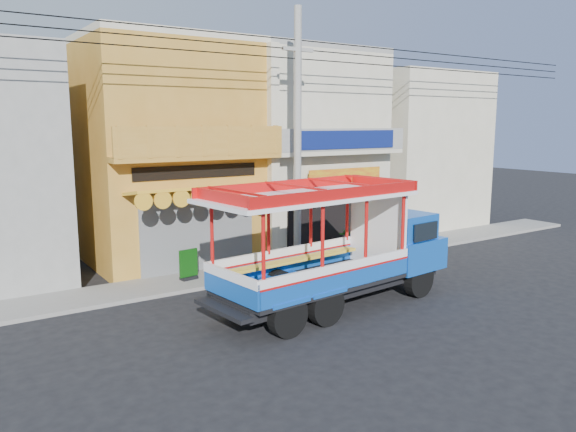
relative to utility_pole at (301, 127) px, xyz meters
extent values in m
plane|color=black|center=(0.85, -3.30, -5.03)|extent=(90.00, 90.00, 0.00)
cube|color=slate|center=(0.85, 0.70, -4.97)|extent=(30.00, 2.00, 0.12)
cube|color=#AC7726|center=(-3.15, 4.70, -1.03)|extent=(6.00, 6.00, 8.00)
cube|color=#595B5E|center=(-3.15, 1.68, -3.63)|extent=(4.20, 0.10, 2.60)
cube|color=orange|center=(-3.15, 0.95, -1.98)|extent=(5.20, 1.50, 0.31)
cube|color=#AC7726|center=(-3.15, 1.35, -0.98)|extent=(6.00, 0.70, 0.18)
cube|color=#AC7726|center=(-3.15, 1.05, -0.43)|extent=(6.00, 0.12, 0.95)
cube|color=black|center=(-3.15, 1.67, -1.48)|extent=(4.50, 0.04, 0.45)
cube|color=#BBB599|center=(-3.15, 4.70, 3.09)|extent=(6.00, 6.00, 0.24)
cube|color=#BBB599|center=(2.85, 4.70, -1.03)|extent=(6.00, 6.00, 8.00)
cube|color=black|center=(2.85, 1.68, -3.53)|extent=(4.60, 0.12, 2.80)
cube|color=gold|center=(3.15, 1.40, -2.13)|extent=(3.60, 0.05, 1.00)
cube|color=#BBB599|center=(2.85, 1.35, -0.98)|extent=(6.00, 0.70, 0.18)
cube|color=gray|center=(2.85, 1.05, -0.48)|extent=(6.00, 0.12, 0.85)
cube|color=navy|center=(2.85, 0.98, -0.48)|extent=(4.80, 0.06, 0.70)
cube|color=gray|center=(2.85, 4.70, 3.09)|extent=(6.00, 6.00, 0.24)
cube|color=#BBB599|center=(-0.15, 1.55, -1.03)|extent=(0.35, 0.30, 8.00)
cube|color=#BBB599|center=(9.85, 4.70, -1.23)|extent=(6.00, 6.00, 7.60)
cylinder|color=gray|center=(-0.15, 0.00, -0.53)|extent=(0.26, 0.26, 9.00)
cube|color=gray|center=(-0.15, 0.00, 2.57)|extent=(1.20, 0.12, 0.12)
cylinder|color=black|center=(0.85, 0.00, 2.27)|extent=(28.00, 0.04, 0.04)
cylinder|color=black|center=(0.85, 0.00, 2.57)|extent=(28.00, 0.04, 0.04)
cylinder|color=black|center=(0.85, 0.00, 2.87)|extent=(28.00, 0.04, 0.04)
cylinder|color=black|center=(1.19, -4.50, -4.50)|extent=(1.09, 0.40, 1.06)
cylinder|color=black|center=(0.99, -2.49, -4.50)|extent=(1.09, 0.40, 1.06)
cylinder|color=black|center=(-2.62, -4.89, -4.50)|extent=(1.09, 0.40, 1.06)
cylinder|color=black|center=(-2.82, -2.88, -4.50)|extent=(1.09, 0.40, 1.06)
cylinder|color=black|center=(-3.88, -5.01, -4.50)|extent=(1.09, 0.40, 1.06)
cylinder|color=black|center=(-4.09, -3.00, -4.50)|extent=(1.09, 0.40, 1.06)
cube|color=black|center=(-1.45, -3.75, -4.39)|extent=(7.29, 2.46, 0.30)
cube|color=blue|center=(1.30, -3.48, -3.81)|extent=(2.14, 2.52, 0.96)
cube|color=blue|center=(1.15, -3.49, -2.96)|extent=(1.70, 2.29, 0.80)
cube|color=black|center=(1.89, -3.42, -3.01)|extent=(0.25, 1.87, 0.58)
cube|color=black|center=(-2.32, -3.84, -4.18)|extent=(5.47, 2.86, 0.13)
cube|color=blue|center=(-2.21, -4.96, -3.81)|extent=(5.25, 0.61, 0.64)
cube|color=white|center=(-2.21, -4.96, -3.52)|extent=(5.25, 0.62, 0.23)
cube|color=blue|center=(-2.43, -2.72, -3.81)|extent=(5.25, 0.61, 0.64)
cube|color=white|center=(-2.43, -2.72, -3.52)|extent=(5.25, 0.62, 0.23)
cylinder|color=red|center=(-4.67, -5.19, -2.64)|extent=(0.10, 0.10, 1.70)
cylinder|color=red|center=(-4.89, -2.99, -2.64)|extent=(0.10, 0.10, 1.70)
cube|color=white|center=(0.32, -3.58, -2.99)|extent=(0.30, 2.15, 2.39)
cube|color=white|center=(-2.43, -3.85, -1.79)|extent=(6.13, 3.18, 0.11)
cube|color=red|center=(-2.43, -3.85, -1.60)|extent=(5.91, 3.06, 0.28)
cube|color=black|center=(-3.97, 0.72, -4.86)|extent=(0.59, 0.38, 0.10)
cube|color=#0B3E0B|center=(-3.97, 0.72, -4.36)|extent=(0.66, 0.18, 0.90)
imported|color=#24651D|center=(3.03, 0.85, -4.35)|extent=(1.32, 1.27, 1.13)
imported|color=#24651D|center=(4.14, 0.78, -4.42)|extent=(0.59, 0.66, 0.99)
imported|color=#24651D|center=(5.32, 0.84, -4.35)|extent=(0.67, 0.67, 1.12)
camera|label=1|loc=(-11.12, -15.90, 0.15)|focal=35.00mm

